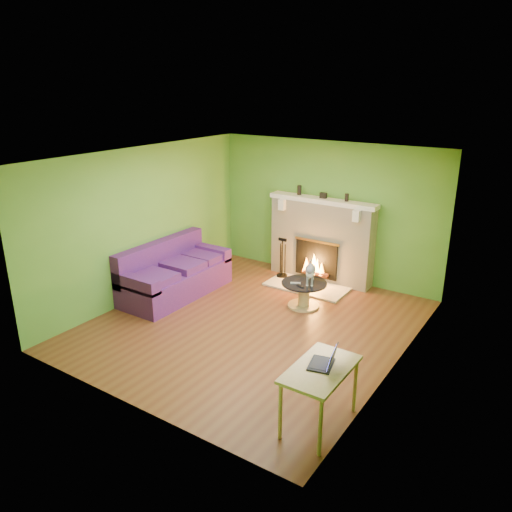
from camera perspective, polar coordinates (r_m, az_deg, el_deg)
The scene contains 22 objects.
floor at distance 7.89m, azimuth -0.38°, elevation -7.80°, with size 5.00×5.00×0.00m, color brown.
ceiling at distance 7.10m, azimuth -0.42°, elevation 11.22°, with size 5.00×5.00×0.00m, color white.
wall_back at distance 9.49m, azimuth 8.10°, elevation 5.11°, with size 5.00×5.00×0.00m, color #4D8B2D.
wall_front at distance 5.64m, azimuth -14.81°, elevation -5.45°, with size 5.00×5.00×0.00m, color #4D8B2D.
wall_left at distance 8.80m, azimuth -12.67°, elevation 3.70°, with size 5.00×5.00×0.00m, color #4D8B2D.
wall_right at distance 6.48m, azimuth 16.34°, elevation -2.28°, with size 5.00×5.00×0.00m, color #4D8B2D.
window_frame at distance 5.59m, azimuth 13.63°, elevation -2.75°, with size 1.20×1.20×0.00m, color silver.
window_pane at distance 5.60m, azimuth 13.55°, elevation -2.74°, with size 1.06×1.06×0.00m, color white.
fireplace at distance 9.47m, azimuth 7.47°, elevation 1.79°, with size 2.10×0.46×1.58m.
hearth at distance 9.30m, azimuth 5.84°, elevation -3.46°, with size 1.50×0.75×0.03m, color beige.
mantel at distance 9.25m, azimuth 7.62°, elevation 6.29°, with size 2.10×0.28×0.08m, color silver.
sofa at distance 8.98m, azimuth -9.43°, elevation -2.08°, with size 0.94×2.08×0.94m.
coffee_table at distance 8.43m, azimuth 5.50°, elevation -4.18°, with size 0.76×0.76×0.43m.
desk at distance 5.53m, azimuth 7.36°, elevation -13.32°, with size 0.56×0.97×0.72m.
cat at distance 8.30m, azimuth 6.23°, elevation -1.82°, with size 0.22×0.61×0.38m, color slate, non-canonical shape.
remote_silver at distance 8.31m, azimuth 4.54°, elevation -3.10°, with size 0.17×0.04×0.02m, color gray.
remote_black at distance 8.20m, azimuth 5.06°, elevation -3.41°, with size 0.16×0.04×0.02m, color black.
laptop at distance 5.47m, azimuth 7.51°, elevation -11.17°, with size 0.28×0.33×0.24m, color black, non-canonical shape.
fire_tools at distance 9.56m, azimuth 3.02°, elevation -0.15°, with size 0.21×0.21×0.77m, color black, non-canonical shape.
mantel_vase_left at distance 9.48m, azimuth 4.97°, elevation 7.51°, with size 0.08×0.08×0.18m, color black.
mantel_vase_right at distance 9.07m, azimuth 10.33°, elevation 6.60°, with size 0.07×0.07×0.14m, color black.
mantel_box at distance 9.26m, azimuth 7.70°, elevation 6.87°, with size 0.12×0.08×0.10m, color black.
Camera 1 is at (3.93, -5.82, 3.60)m, focal length 35.00 mm.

